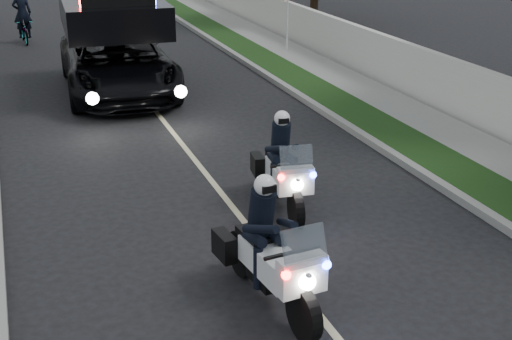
# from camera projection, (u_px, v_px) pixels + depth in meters

# --- Properties ---
(curb_right) EXTENTS (0.20, 60.00, 0.15)m
(curb_right) POSITION_uv_depth(u_px,v_px,m) (325.00, 112.00, 18.26)
(curb_right) COLOR gray
(curb_right) RESTS_ON ground
(grass_verge) EXTENTS (1.20, 60.00, 0.16)m
(grass_verge) POSITION_uv_depth(u_px,v_px,m) (349.00, 110.00, 18.48)
(grass_verge) COLOR #193814
(grass_verge) RESTS_ON ground
(sidewalk_right) EXTENTS (1.40, 60.00, 0.16)m
(sidewalk_right) POSITION_uv_depth(u_px,v_px,m) (393.00, 105.00, 18.90)
(sidewalk_right) COLOR gray
(sidewalk_right) RESTS_ON ground
(property_wall) EXTENTS (0.22, 60.00, 1.50)m
(property_wall) POSITION_uv_depth(u_px,v_px,m) (427.00, 77.00, 18.97)
(property_wall) COLOR beige
(property_wall) RESTS_ON ground
(lane_marking) EXTENTS (0.12, 50.00, 0.01)m
(lane_marking) POSITION_uv_depth(u_px,v_px,m) (172.00, 132.00, 16.98)
(lane_marking) COLOR #BFB78C
(lane_marking) RESTS_ON ground
(police_moto_left) EXTENTS (1.03, 2.30, 1.89)m
(police_moto_left) POSITION_uv_depth(u_px,v_px,m) (269.00, 303.00, 9.85)
(police_moto_left) COLOR silver
(police_moto_left) RESTS_ON ground
(police_moto_right) EXTENTS (1.03, 2.21, 1.81)m
(police_moto_right) POSITION_uv_depth(u_px,v_px,m) (283.00, 207.00, 12.89)
(police_moto_right) COLOR silver
(police_moto_right) RESTS_ON ground
(police_suv) EXTENTS (3.28, 6.56, 3.12)m
(police_suv) POSITION_uv_depth(u_px,v_px,m) (120.00, 92.00, 20.41)
(police_suv) COLOR black
(police_suv) RESTS_ON ground
(bicycle) EXTENTS (0.71, 1.73, 0.89)m
(bicycle) POSITION_uv_depth(u_px,v_px,m) (26.00, 43.00, 27.28)
(bicycle) COLOR black
(bicycle) RESTS_ON ground
(cyclist) EXTENTS (0.70, 0.48, 1.91)m
(cyclist) POSITION_uv_depth(u_px,v_px,m) (26.00, 43.00, 27.28)
(cyclist) COLOR black
(cyclist) RESTS_ON ground
(sign_post) EXTENTS (0.37, 0.37, 2.36)m
(sign_post) POSITION_uv_depth(u_px,v_px,m) (287.00, 54.00, 25.27)
(sign_post) COLOR red
(sign_post) RESTS_ON ground
(tree_right_d) EXTENTS (5.30, 5.30, 8.72)m
(tree_right_d) POSITION_uv_depth(u_px,v_px,m) (314.00, 23.00, 31.52)
(tree_right_d) COLOR #153913
(tree_right_d) RESTS_ON ground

